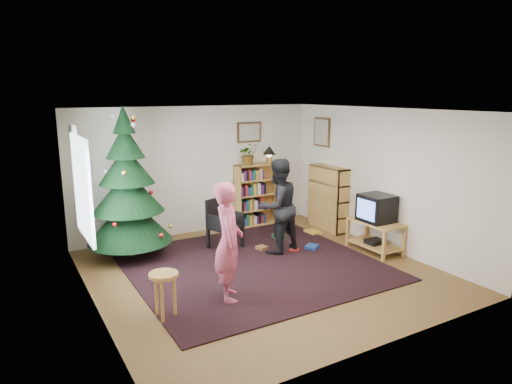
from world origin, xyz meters
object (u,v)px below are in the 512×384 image
christmas_tree (128,196)px  bookshelf_back (257,194)px  person_by_chair (278,206)px  table_lamp (269,151)px  picture_back (249,132)px  potted_plant (248,154)px  person_standing (229,242)px  armchair (223,221)px  tv_stand (375,233)px  picture_right (322,132)px  stool (164,283)px  crt_tv (376,208)px  bookshelf_right (328,197)px

christmas_tree → bookshelf_back: bearing=12.3°
person_by_chair → table_lamp: bearing=-125.4°
picture_back → potted_plant: 0.46m
picture_back → person_by_chair: (-0.46, -1.84, -1.12)m
picture_back → person_standing: (-2.02, -3.06, -1.14)m
christmas_tree → armchair: size_ratio=2.83×
picture_back → potted_plant: bearing=-124.5°
tv_stand → armchair: armchair is taller
picture_right → person_by_chair: bearing=-148.0°
tv_stand → armchair: 2.71m
picture_back → bookshelf_back: (0.11, -0.14, -1.29)m
stool → person_by_chair: 2.87m
crt_tv → person_standing: size_ratio=0.33×
picture_right → picture_back: bearing=151.3°
picture_right → stool: size_ratio=1.00×
table_lamp → picture_back: bearing=161.7°
armchair → table_lamp: 2.14m
bookshelf_back → tv_stand: 2.71m
picture_right → table_lamp: 1.17m
picture_back → stool: picture_back is taller
crt_tv → potted_plant: (-1.16, 2.51, 0.73)m
armchair → stool: size_ratio=1.50×
picture_back → christmas_tree: size_ratio=0.21×
bookshelf_right → tv_stand: bookshelf_right is taller
tv_stand → person_by_chair: 1.80m
crt_tv → person_standing: (-3.08, -0.42, 0.02)m
tv_stand → bookshelf_right: bearing=85.4°
bookshelf_back → potted_plant: (-0.20, 0.00, 0.86)m
armchair → potted_plant: 1.79m
picture_right → christmas_tree: size_ratio=0.23×
crt_tv → person_by_chair: 1.72m
bookshelf_back → bookshelf_right: bearing=-43.5°
stool → christmas_tree: bearing=84.7°
picture_back → bookshelf_back: 1.30m
armchair → table_lamp: (1.57, 0.98, 1.06)m
crt_tv → armchair: (-2.23, 1.53, -0.30)m
stool → person_standing: bearing=6.7°
stool → person_by_chair: bearing=28.0°
bookshelf_right → person_standing: size_ratio=0.80×
armchair → person_by_chair: bearing=-66.6°
armchair → christmas_tree: bearing=146.0°
bookshelf_right → armchair: bearing=88.8°
person_by_chair → picture_right: bearing=-156.6°
picture_back → tv_stand: bearing=-68.0°
bookshelf_back → person_by_chair: 1.80m
stool → table_lamp: bearing=42.0°
tv_stand → person_standing: person_standing is taller
picture_back → armchair: bearing=-136.3°
christmas_tree → person_standing: size_ratio=1.58×
crt_tv → picture_back: bearing=112.0°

